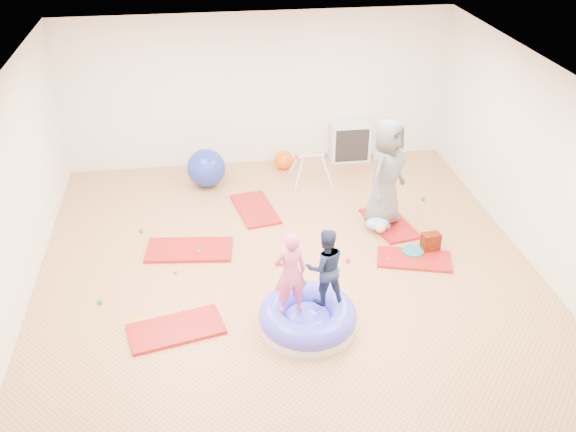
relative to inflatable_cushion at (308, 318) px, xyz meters
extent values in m
cube|color=tan|center=(-0.06, 0.95, -0.15)|extent=(7.00, 8.00, 0.01)
cube|color=white|center=(-0.06, 0.95, 2.65)|extent=(7.00, 8.00, 0.01)
cube|color=white|center=(-0.06, 4.95, 1.25)|extent=(7.00, 0.01, 2.80)
cube|color=white|center=(-3.56, 0.95, 1.25)|extent=(0.01, 8.00, 2.80)
cube|color=white|center=(3.44, 0.95, 1.25)|extent=(0.01, 8.00, 2.80)
cube|color=maroon|center=(-1.63, 0.17, -0.13)|extent=(1.26, 0.82, 0.05)
cube|color=maroon|center=(-1.44, 1.97, -0.12)|extent=(1.33, 0.78, 0.05)
cube|color=maroon|center=(-0.34, 3.05, -0.13)|extent=(0.77, 1.22, 0.05)
cube|color=maroon|center=(1.79, 1.24, -0.13)|extent=(1.17, 0.81, 0.04)
cube|color=maroon|center=(1.72, 2.27, -0.13)|extent=(0.76, 1.19, 0.05)
cylinder|color=white|center=(0.00, 0.00, -0.08)|extent=(1.19, 1.19, 0.13)
torus|color=#5048F6|center=(0.00, 0.00, 0.04)|extent=(1.22, 1.22, 0.33)
ellipsoid|color=#5048F6|center=(0.00, 0.00, -0.04)|extent=(0.65, 0.65, 0.29)
imported|color=#E65B90|center=(-0.22, -0.02, 0.76)|extent=(0.44, 0.32, 1.11)
imported|color=#1F2C49|center=(0.22, 0.11, 0.71)|extent=(0.52, 0.42, 1.02)
imported|color=slate|center=(1.61, 2.32, 0.75)|extent=(0.98, 0.98, 1.72)
ellipsoid|color=#99BFDF|center=(1.47, 2.11, 0.00)|extent=(0.36, 0.23, 0.21)
sphere|color=#E5B98A|center=(1.47, 1.94, 0.02)|extent=(0.17, 0.17, 0.17)
sphere|color=#1E30A2|center=(-1.30, 1.94, -0.12)|extent=(0.07, 0.07, 0.07)
sphere|color=#E41842|center=(1.41, 1.28, -0.12)|extent=(0.07, 0.07, 0.07)
sphere|color=#E41842|center=(0.82, 1.34, -0.12)|extent=(0.07, 0.07, 0.07)
sphere|color=#209525|center=(2.51, 2.97, -0.12)|extent=(0.07, 0.07, 0.07)
sphere|color=#209525|center=(-2.62, 0.87, -0.12)|extent=(0.07, 0.07, 0.07)
sphere|color=#FAA61C|center=(-1.65, 1.43, -0.12)|extent=(0.07, 0.07, 0.07)
sphere|color=#1E30A2|center=(1.82, 2.95, -0.12)|extent=(0.07, 0.07, 0.07)
sphere|color=#209525|center=(-2.18, 2.62, -0.12)|extent=(0.07, 0.07, 0.07)
sphere|color=#209525|center=(-1.31, 1.88, -0.12)|extent=(0.07, 0.07, 0.07)
sphere|color=#1E30A2|center=(-1.09, 4.07, 0.19)|extent=(0.68, 0.68, 0.68)
sphere|color=#EF5D0A|center=(0.34, 4.55, 0.03)|extent=(0.35, 0.35, 0.35)
cylinder|color=silver|center=(0.49, 3.67, 0.14)|extent=(0.20, 0.21, 0.54)
cylinder|color=silver|center=(0.49, 4.14, 0.14)|extent=(0.20, 0.21, 0.54)
cylinder|color=silver|center=(0.99, 3.67, 0.14)|extent=(0.20, 0.21, 0.54)
cylinder|color=silver|center=(0.99, 4.14, 0.14)|extent=(0.20, 0.21, 0.54)
cylinder|color=silver|center=(0.74, 3.91, 0.38)|extent=(0.53, 0.03, 0.03)
sphere|color=#E41842|center=(0.48, 3.91, 0.38)|extent=(0.06, 0.06, 0.06)
sphere|color=#1E30A2|center=(1.01, 3.91, 0.38)|extent=(0.06, 0.06, 0.06)
cube|color=silver|center=(1.64, 4.75, 0.22)|extent=(0.74, 0.36, 0.74)
cube|color=black|center=(1.64, 4.58, 0.22)|extent=(0.63, 0.02, 0.63)
cube|color=silver|center=(1.64, 4.70, 0.22)|extent=(0.02, 0.25, 0.65)
cube|color=silver|center=(1.64, 4.70, 0.22)|extent=(0.65, 0.25, 0.02)
cylinder|color=#20707D|center=(1.82, 1.40, -0.11)|extent=(0.32, 0.32, 0.07)
cube|color=#9F2905|center=(2.09, 1.44, 0.00)|extent=(0.28, 0.19, 0.31)
cylinder|color=#FAA61C|center=(-2.08, 0.40, -0.14)|extent=(0.18, 0.18, 0.03)
camera|label=1|loc=(-1.16, -6.15, 5.09)|focal=40.00mm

